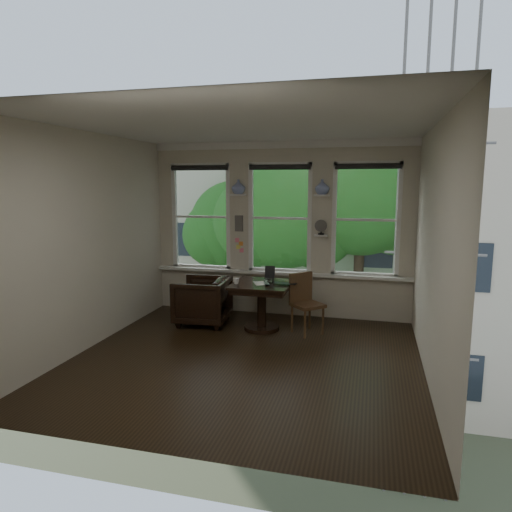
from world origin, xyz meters
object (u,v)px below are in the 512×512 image
(laptop, at_px, (284,285))
(table, at_px, (262,306))
(side_chair_right, at_px, (308,304))
(mug, at_px, (236,281))
(armchair_left, at_px, (202,301))

(laptop, bearing_deg, table, 171.51)
(table, relative_size, laptop, 2.47)
(table, xyz_separation_m, side_chair_right, (0.73, -0.02, 0.09))
(laptop, bearing_deg, mug, -170.40)
(armchair_left, height_order, side_chair_right, side_chair_right)
(armchair_left, distance_m, side_chair_right, 1.76)
(table, xyz_separation_m, mug, (-0.37, -0.15, 0.42))
(side_chair_right, distance_m, laptop, 0.48)
(armchair_left, relative_size, side_chair_right, 0.92)
(laptop, height_order, mug, mug)
(mug, bearing_deg, laptop, 5.31)
(armchair_left, height_order, laptop, laptop)
(side_chair_right, height_order, mug, side_chair_right)
(mug, bearing_deg, side_chair_right, 6.92)
(table, height_order, side_chair_right, side_chair_right)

